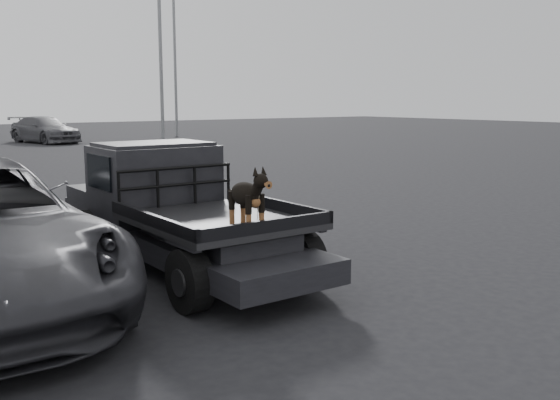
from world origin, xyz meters
TOP-DOWN VIEW (x-y plane):
  - ground at (0.00, 0.00)m, footprint 120.00×120.00m
  - flatbed_ute at (0.01, 1.44)m, footprint 2.00×5.40m
  - ute_cab at (0.01, 2.39)m, footprint 1.72×1.30m
  - headache_rack at (0.01, 1.64)m, footprint 1.80×0.08m
  - dog at (-0.13, -0.42)m, footprint 0.32×0.60m
  - distant_car_b at (6.19, 30.10)m, footprint 3.24×5.46m
  - floodlight_far at (15.19, 31.45)m, footprint 1.08×0.28m

SIDE VIEW (x-z plane):
  - ground at x=0.00m, z-range 0.00..0.00m
  - flatbed_ute at x=0.01m, z-range 0.00..0.92m
  - distant_car_b at x=6.19m, z-range 0.00..1.48m
  - headache_rack at x=0.01m, z-range 0.92..1.47m
  - dog at x=-0.13m, z-range 0.92..1.66m
  - ute_cab at x=0.01m, z-range 0.92..1.80m
  - floodlight_far at x=15.19m, z-range 0.60..15.43m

